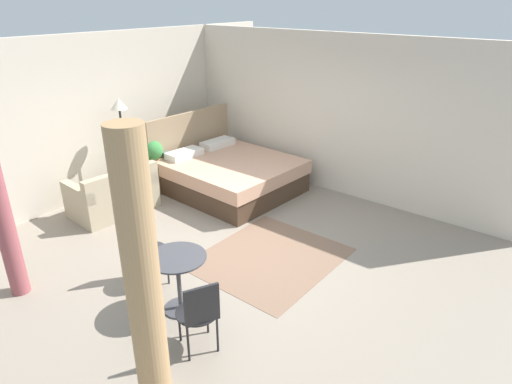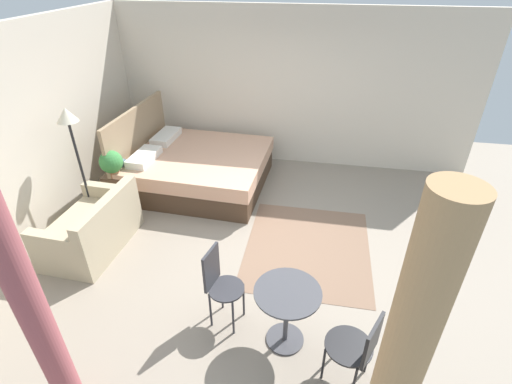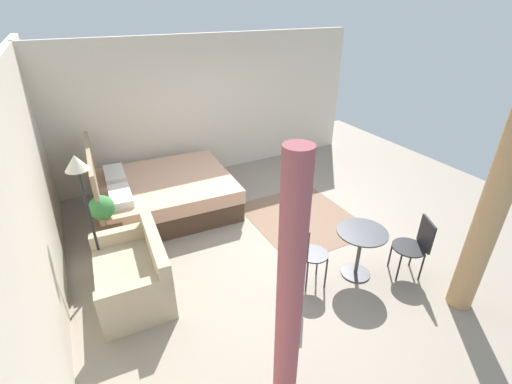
% 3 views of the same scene
% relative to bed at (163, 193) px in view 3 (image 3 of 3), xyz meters
% --- Properties ---
extents(ground_plane, '(8.40, 9.40, 0.02)m').
position_rel_bed_xyz_m(ground_plane, '(-1.44, -1.48, -0.34)').
color(ground_plane, gray).
extents(wall_back, '(8.40, 0.12, 2.76)m').
position_rel_bed_xyz_m(wall_back, '(-1.44, 1.72, 1.06)').
color(wall_back, beige).
rests_on(wall_back, ground).
extents(wall_right, '(0.12, 6.40, 2.76)m').
position_rel_bed_xyz_m(wall_right, '(1.26, -1.48, 1.06)').
color(wall_right, beige).
rests_on(wall_right, ground).
extents(area_rug, '(1.91, 1.66, 0.01)m').
position_rel_bed_xyz_m(area_rug, '(-1.39, -2.01, -0.32)').
color(area_rug, '#7F604C').
rests_on(area_rug, ground).
extents(bed, '(2.06, 2.29, 1.30)m').
position_rel_bed_xyz_m(bed, '(0.00, 0.00, 0.00)').
color(bed, '#473323').
rests_on(bed, ground).
extents(couch, '(1.34, 0.88, 0.80)m').
position_rel_bed_xyz_m(couch, '(-1.86, 0.85, -0.04)').
color(couch, tan).
rests_on(couch, ground).
extents(nightstand, '(0.41, 0.41, 0.52)m').
position_rel_bed_xyz_m(nightstand, '(-0.75, 1.01, -0.07)').
color(nightstand, brown).
rests_on(nightstand, ground).
extents(potted_plant, '(0.35, 0.35, 0.43)m').
position_rel_bed_xyz_m(potted_plant, '(-0.85, 1.02, 0.43)').
color(potted_plant, '#935B3D').
rests_on(potted_plant, nightstand).
extents(vase, '(0.11, 0.11, 0.18)m').
position_rel_bed_xyz_m(vase, '(-0.63, 0.97, 0.28)').
color(vase, slate).
rests_on(vase, nightstand).
extents(floor_lamp, '(0.30, 0.30, 1.77)m').
position_rel_bed_xyz_m(floor_lamp, '(-1.33, 1.18, 1.07)').
color(floor_lamp, black).
rests_on(floor_lamp, ground).
extents(balcony_table, '(0.65, 0.65, 0.70)m').
position_rel_bed_xyz_m(balcony_table, '(-2.89, -1.87, 0.16)').
color(balcony_table, '#3F3F44').
rests_on(balcony_table, ground).
extents(cafe_chair_near_window, '(0.45, 0.45, 0.94)m').
position_rel_bed_xyz_m(cafe_chair_near_window, '(-2.73, -1.15, 0.24)').
color(cafe_chair_near_window, '#2D2D33').
rests_on(cafe_chair_near_window, ground).
extents(cafe_chair_near_couch, '(0.58, 0.58, 0.85)m').
position_rel_bed_xyz_m(cafe_chair_near_couch, '(-3.22, -2.53, 0.18)').
color(cafe_chair_near_couch, black).
rests_on(cafe_chair_near_couch, ground).
extents(curtain_left, '(0.28, 0.28, 2.53)m').
position_rel_bed_xyz_m(curtain_left, '(-3.89, -2.64, 0.94)').
color(curtain_left, tan).
rests_on(curtain_left, ground).
extents(curtain_right, '(0.21, 0.21, 2.53)m').
position_rel_bed_xyz_m(curtain_right, '(-3.89, -0.10, 0.94)').
color(curtain_right, '#994C51').
rests_on(curtain_right, ground).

